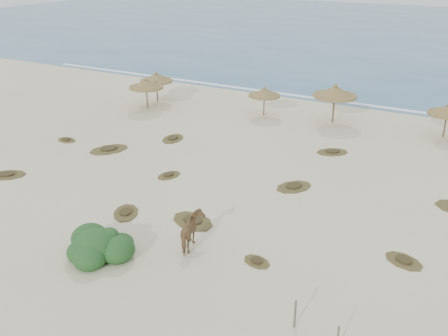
{
  "coord_description": "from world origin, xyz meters",
  "views": [
    {
      "loc": [
        11.88,
        -18.07,
        12.58
      ],
      "look_at": [
        -0.88,
        5.0,
        1.18
      ],
      "focal_mm": 40.0,
      "sensor_mm": 36.0,
      "label": 1
    }
  ],
  "objects_px": {
    "palapa_0": "(156,78)",
    "horse": "(192,232)",
    "bush": "(98,246)",
    "palapa_1": "(146,84)"
  },
  "relations": [
    {
      "from": "bush",
      "to": "horse",
      "type": "bearing_deg",
      "value": 38.23
    },
    {
      "from": "palapa_0",
      "to": "palapa_1",
      "type": "height_order",
      "value": "palapa_0"
    },
    {
      "from": "palapa_1",
      "to": "palapa_0",
      "type": "bearing_deg",
      "value": 104.56
    },
    {
      "from": "palapa_1",
      "to": "horse",
      "type": "xyz_separation_m",
      "value": [
        15.47,
        -17.13,
        -1.34
      ]
    },
    {
      "from": "palapa_0",
      "to": "horse",
      "type": "xyz_separation_m",
      "value": [
        16.08,
        -19.45,
        -1.34
      ]
    },
    {
      "from": "palapa_0",
      "to": "horse",
      "type": "relative_size",
      "value": 1.97
    },
    {
      "from": "palapa_1",
      "to": "horse",
      "type": "height_order",
      "value": "palapa_1"
    },
    {
      "from": "palapa_0",
      "to": "bush",
      "type": "relative_size",
      "value": 1.13
    },
    {
      "from": "palapa_0",
      "to": "palapa_1",
      "type": "xyz_separation_m",
      "value": [
        0.6,
        -2.32,
        -0.0
      ]
    },
    {
      "from": "bush",
      "to": "palapa_0",
      "type": "bearing_deg",
      "value": 120.0
    }
  ]
}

